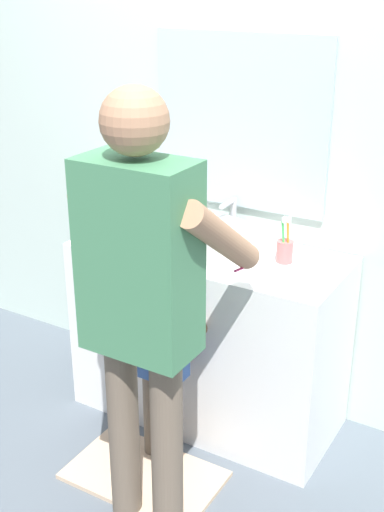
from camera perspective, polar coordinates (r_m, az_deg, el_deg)
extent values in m
plane|color=slate|center=(3.18, -1.42, -15.70)|extent=(14.00, 14.00, 0.00)
cube|color=silver|center=(3.10, 4.50, 11.00)|extent=(4.40, 0.08, 2.70)
cube|color=silver|center=(3.05, 4.07, 11.22)|extent=(0.84, 0.02, 0.77)
cube|color=white|center=(3.16, 1.39, -6.69)|extent=(1.22, 0.54, 0.85)
cylinder|color=silver|center=(2.93, 1.29, 1.35)|extent=(0.40, 0.40, 0.11)
cylinder|color=#B1B1AD|center=(2.93, 1.29, 1.45)|extent=(0.33, 0.33, 0.09)
cylinder|color=#B7BABF|center=(3.13, 3.53, 3.39)|extent=(0.03, 0.03, 0.18)
cylinder|color=#B7BABF|center=(3.05, 3.05, 4.48)|extent=(0.02, 0.12, 0.02)
cylinder|color=#B7BABF|center=(3.18, 2.38, 2.50)|extent=(0.04, 0.04, 0.05)
cylinder|color=#B7BABF|center=(3.12, 4.65, 2.04)|extent=(0.04, 0.04, 0.05)
cylinder|color=#D86666|center=(2.86, 7.88, 0.38)|extent=(0.07, 0.07, 0.09)
cylinder|color=green|center=(2.83, 7.78, 1.26)|extent=(0.03, 0.01, 0.17)
cube|color=white|center=(2.79, 7.88, 3.08)|extent=(0.01, 0.02, 0.02)
cylinder|color=orange|center=(2.83, 8.15, 1.26)|extent=(0.02, 0.02, 0.17)
cube|color=white|center=(2.80, 8.26, 3.07)|extent=(0.01, 0.02, 0.02)
cube|color=#CCAD8E|center=(3.01, -4.06, -18.07)|extent=(0.64, 0.40, 0.02)
cylinder|color=#6B5B4C|center=(3.00, -3.51, -13.24)|extent=(0.07, 0.07, 0.43)
cylinder|color=#6B5B4C|center=(2.95, -1.71, -13.89)|extent=(0.07, 0.07, 0.43)
cube|color=#33569E|center=(2.75, -2.77, -6.77)|extent=(0.22, 0.12, 0.38)
sphere|color=brown|center=(2.64, -2.87, -1.86)|extent=(0.12, 0.12, 0.12)
cylinder|color=brown|center=(2.87, -3.69, -4.75)|extent=(0.05, 0.26, 0.21)
cylinder|color=brown|center=(2.76, 0.43, -5.93)|extent=(0.05, 0.26, 0.21)
cylinder|color=#6B5B4C|center=(2.64, -5.82, -14.47)|extent=(0.12, 0.12, 0.78)
cylinder|color=#6B5B4C|center=(2.55, -2.14, -15.88)|extent=(0.12, 0.12, 0.78)
cube|color=#427F56|center=(2.22, -4.53, -0.26)|extent=(0.39, 0.22, 0.67)
sphere|color=#A87A5B|center=(2.08, -4.92, 11.38)|extent=(0.22, 0.22, 0.22)
cylinder|color=#A87A5B|center=(2.45, -6.31, 3.41)|extent=(0.09, 0.47, 0.37)
cylinder|color=#A87A5B|center=(2.23, 2.52, 1.58)|extent=(0.09, 0.47, 0.37)
cylinder|color=#E5387F|center=(2.45, 4.40, -0.99)|extent=(0.01, 0.14, 0.03)
cube|color=white|center=(2.51, 5.18, -0.14)|extent=(0.01, 0.02, 0.02)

